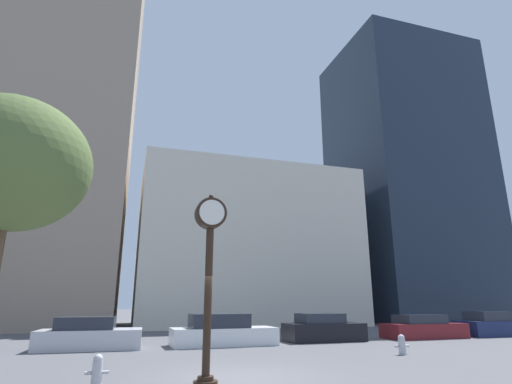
# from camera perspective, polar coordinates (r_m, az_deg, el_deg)

# --- Properties ---
(ground_plane) EXTENTS (200.00, 200.00, 0.00)m
(ground_plane) POSITION_cam_1_polar(r_m,az_deg,el_deg) (11.42, -2.76, -24.92)
(ground_plane) COLOR #515156
(building_tall_tower) EXTENTS (12.38, 12.00, 39.92)m
(building_tall_tower) POSITION_cam_1_polar(r_m,az_deg,el_deg) (39.90, -26.06, 13.22)
(building_tall_tower) COLOR gray
(building_tall_tower) RESTS_ON ground_plane
(building_storefront_row) EXTENTS (18.37, 12.00, 13.10)m
(building_storefront_row) POSITION_cam_1_polar(r_m,az_deg,el_deg) (36.51, -1.84, -8.07)
(building_storefront_row) COLOR beige
(building_storefront_row) RESTS_ON ground_plane
(building_glass_modern) EXTENTS (13.73, 12.00, 29.85)m
(building_glass_modern) POSITION_cam_1_polar(r_m,az_deg,el_deg) (46.71, 20.67, 1.82)
(building_glass_modern) COLOR #1E2838
(building_glass_modern) RESTS_ON ground_plane
(street_clock) EXTENTS (0.79, 0.57, 4.61)m
(street_clock) POSITION_cam_1_polar(r_m,az_deg,el_deg) (10.22, -6.70, -9.40)
(street_clock) COLOR black
(street_clock) RESTS_ON ground_plane
(car_silver) EXTENTS (4.17, 2.08, 1.29)m
(car_silver) POSITION_cam_1_polar(r_m,az_deg,el_deg) (18.87, -22.72, -18.37)
(car_silver) COLOR #BCBCC1
(car_silver) RESTS_ON ground_plane
(car_white) EXTENTS (4.73, 1.95, 1.37)m
(car_white) POSITION_cam_1_polar(r_m,az_deg,el_deg) (19.14, -4.82, -19.31)
(car_white) COLOR silver
(car_white) RESTS_ON ground_plane
(car_black) EXTENTS (3.90, 1.81, 1.33)m
(car_black) POSITION_cam_1_polar(r_m,az_deg,el_deg) (21.30, 9.57, -18.76)
(car_black) COLOR black
(car_black) RESTS_ON ground_plane
(car_maroon) EXTENTS (4.51, 1.78, 1.23)m
(car_maroon) POSITION_cam_1_polar(r_m,az_deg,el_deg) (24.41, 22.74, -17.49)
(car_maroon) COLOR maroon
(car_maroon) RESTS_ON ground_plane
(car_navy) EXTENTS (3.89, 1.85, 1.35)m
(car_navy) POSITION_cam_1_polar(r_m,az_deg,el_deg) (27.77, 30.49, -16.11)
(car_navy) COLOR #19234C
(car_navy) RESTS_ON ground_plane
(fire_hydrant_near) EXTENTS (0.59, 0.25, 0.71)m
(fire_hydrant_near) POSITION_cam_1_polar(r_m,az_deg,el_deg) (16.82, 20.11, -19.76)
(fire_hydrant_near) COLOR #B7B7BC
(fire_hydrant_near) RESTS_ON ground_plane
(fire_hydrant_far) EXTENTS (0.52, 0.23, 0.71)m
(fire_hydrant_far) POSITION_cam_1_polar(r_m,az_deg,el_deg) (10.74, -21.76, -22.58)
(fire_hydrant_far) COLOR #B7B7BC
(fire_hydrant_far) RESTS_ON ground_plane
(bare_tree) EXTENTS (3.59, 3.59, 6.67)m
(bare_tree) POSITION_cam_1_polar(r_m,az_deg,el_deg) (11.15, -31.47, 3.36)
(bare_tree) COLOR brown
(bare_tree) RESTS_ON ground_plane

